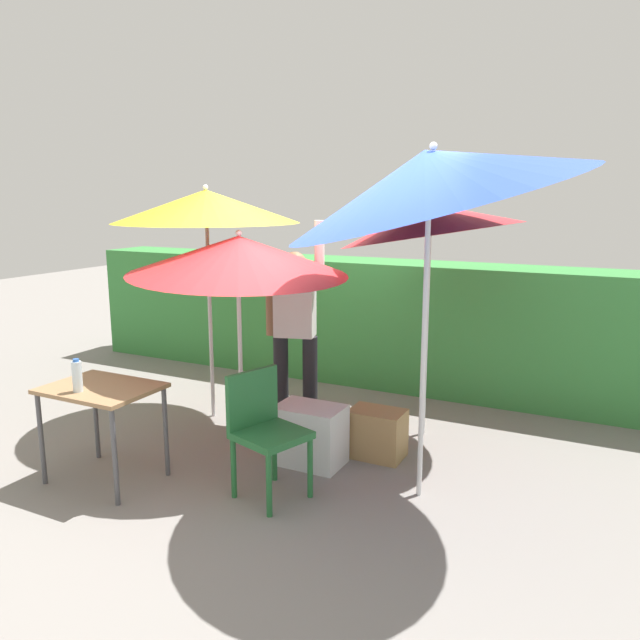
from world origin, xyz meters
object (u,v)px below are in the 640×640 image
object	(u,v)px
umbrella_orange	(238,255)
bottle_water	(77,376)
folding_table	(102,398)
chair_plastic	(264,426)
umbrella_yellow	(206,207)
umbrella_navy	(431,178)
cooler_box	(310,435)
crate_cardboard	(377,433)
umbrella_rainbow	(429,220)
person_vendor	(295,324)

from	to	relation	value
umbrella_orange	bottle_water	xyz separation A→B (m)	(-0.60, -1.17, -0.78)
umbrella_orange	folding_table	bearing A→B (deg)	-118.58
chair_plastic	umbrella_yellow	bearing A→B (deg)	138.67
umbrella_navy	chair_plastic	size ratio (longest dim) A/B	3.08
cooler_box	crate_cardboard	size ratio (longest dim) A/B	1.20
umbrella_rainbow	person_vendor	distance (m)	1.53
umbrella_orange	person_vendor	size ratio (longest dim) A/B	0.98
bottle_water	person_vendor	bearing A→B (deg)	69.15
umbrella_yellow	umbrella_navy	world-z (taller)	umbrella_navy
cooler_box	folding_table	xyz separation A→B (m)	(-1.23, -0.94, 0.40)
umbrella_navy	person_vendor	bearing A→B (deg)	147.97
cooler_box	crate_cardboard	distance (m)	0.56
umbrella_orange	person_vendor	world-z (taller)	person_vendor
umbrella_rainbow	umbrella_navy	size ratio (longest dim) A/B	0.79
umbrella_navy	folding_table	xyz separation A→B (m)	(-2.19, -0.77, -1.57)
umbrella_rainbow	person_vendor	world-z (taller)	umbrella_rainbow
person_vendor	cooler_box	distance (m)	1.20
person_vendor	bottle_water	distance (m)	2.02
umbrella_yellow	cooler_box	world-z (taller)	umbrella_yellow
chair_plastic	folding_table	distance (m)	1.24
umbrella_yellow	person_vendor	distance (m)	1.34
folding_table	person_vendor	bearing A→B (deg)	68.85
person_vendor	bottle_water	xyz separation A→B (m)	(-0.72, -1.89, -0.09)
umbrella_orange	crate_cardboard	bearing A→B (deg)	14.47
umbrella_navy	crate_cardboard	world-z (taller)	umbrella_navy
umbrella_navy	umbrella_orange	bearing A→B (deg)	171.82
umbrella_navy	person_vendor	world-z (taller)	umbrella_navy
umbrella_navy	crate_cardboard	size ratio (longest dim) A/B	6.21
umbrella_orange	person_vendor	xyz separation A→B (m)	(0.12, 0.72, -0.69)
umbrella_orange	umbrella_yellow	distance (m)	0.88
umbrella_orange	folding_table	world-z (taller)	umbrella_orange
umbrella_navy	chair_plastic	world-z (taller)	umbrella_navy
folding_table	cooler_box	bearing A→B (deg)	37.23
umbrella_rainbow	person_vendor	size ratio (longest dim) A/B	1.16
umbrella_orange	umbrella_yellow	world-z (taller)	umbrella_yellow
cooler_box	folding_table	bearing A→B (deg)	-142.77
umbrella_rainbow	bottle_water	size ratio (longest dim) A/B	9.06
umbrella_orange	cooler_box	world-z (taller)	umbrella_orange
crate_cardboard	bottle_water	xyz separation A→B (m)	(-1.71, -1.46, 0.65)
umbrella_rainbow	umbrella_yellow	bearing A→B (deg)	-167.25
umbrella_orange	chair_plastic	world-z (taller)	umbrella_orange
umbrella_rainbow	bottle_water	xyz separation A→B (m)	(-1.90, -2.07, -1.05)
umbrella_yellow	chair_plastic	size ratio (longest dim) A/B	2.46
umbrella_rainbow	cooler_box	bearing A→B (deg)	-122.32
umbrella_navy	cooler_box	distance (m)	2.20
crate_cardboard	cooler_box	bearing A→B (deg)	-139.92
umbrella_rainbow	chair_plastic	world-z (taller)	umbrella_rainbow
umbrella_yellow	folding_table	bearing A→B (deg)	-86.11
person_vendor	folding_table	world-z (taller)	person_vendor
umbrella_yellow	person_vendor	bearing A→B (deg)	18.57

